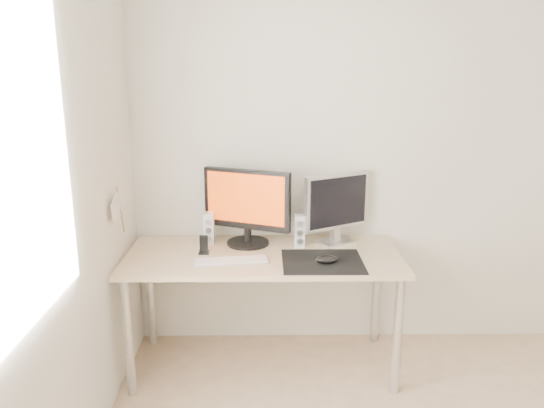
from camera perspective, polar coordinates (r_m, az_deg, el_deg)
name	(u,v)px	position (r m, az deg, el deg)	size (l,w,h in m)	color
wall_back	(411,155)	(3.46, 14.70, 5.14)	(3.50, 3.50, 0.00)	white
mousepad	(322,261)	(3.00, 5.45, -6.17)	(0.45, 0.40, 0.00)	black
mouse	(327,259)	(2.96, 5.91, -5.94)	(0.12, 0.07, 0.04)	black
desk	(263,266)	(3.14, -0.95, -6.68)	(1.60, 0.70, 0.73)	#D1B587
main_monitor	(247,204)	(3.19, -2.71, -0.05)	(0.53, 0.34, 0.47)	black
second_monitor	(336,205)	(3.25, 6.95, -0.10)	(0.41, 0.25, 0.43)	silver
speaker_left	(209,229)	(3.26, -6.79, -2.64)	(0.06, 0.08, 0.20)	white
speaker_right	(299,231)	(3.20, 2.96, -2.90)	(0.06, 0.08, 0.20)	white
keyboard	(231,261)	(2.98, -4.40, -6.13)	(0.43, 0.17, 0.02)	silver
phone_dock	(204,248)	(3.12, -7.33, -4.72)	(0.06, 0.05, 0.11)	black
pennant	(117,208)	(2.99, -16.30, -0.39)	(0.01, 0.23, 0.29)	#A57F54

